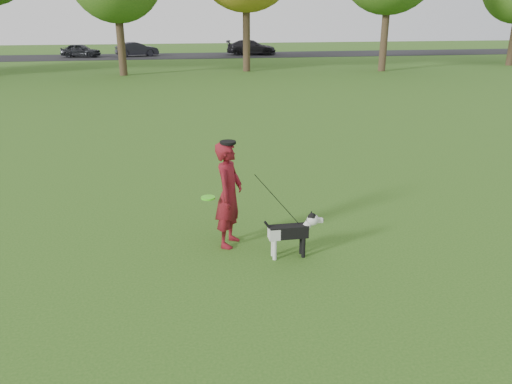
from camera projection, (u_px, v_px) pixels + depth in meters
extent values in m
plane|color=#285116|center=(260.00, 245.00, 8.42)|extent=(120.00, 120.00, 0.00)
cube|color=black|center=(180.00, 56.00, 45.48)|extent=(120.00, 7.00, 0.02)
imported|color=#5B0E0D|center=(229.00, 195.00, 8.18)|extent=(0.67, 0.77, 1.78)
cube|color=black|center=(289.00, 232.00, 7.90)|extent=(0.62, 0.19, 0.20)
cube|color=silver|center=(274.00, 233.00, 7.86)|extent=(0.17, 0.19, 0.18)
cylinder|color=silver|center=(275.00, 250.00, 7.89)|extent=(0.06, 0.06, 0.34)
cylinder|color=silver|center=(273.00, 246.00, 8.01)|extent=(0.06, 0.06, 0.34)
cylinder|color=black|center=(303.00, 248.00, 7.96)|extent=(0.06, 0.06, 0.34)
cylinder|color=black|center=(301.00, 244.00, 8.09)|extent=(0.06, 0.06, 0.34)
cylinder|color=silver|center=(306.00, 227.00, 7.93)|extent=(0.20, 0.12, 0.22)
sphere|color=silver|center=(313.00, 220.00, 7.90)|extent=(0.19, 0.19, 0.19)
sphere|color=black|center=(312.00, 218.00, 7.89)|extent=(0.15, 0.15, 0.15)
cube|color=silver|center=(319.00, 220.00, 7.92)|extent=(0.12, 0.07, 0.07)
sphere|color=black|center=(323.00, 220.00, 7.94)|extent=(0.04, 0.04, 0.04)
cone|color=black|center=(313.00, 215.00, 7.82)|extent=(0.07, 0.07, 0.08)
cone|color=black|center=(311.00, 213.00, 7.91)|extent=(0.07, 0.07, 0.08)
cylinder|color=black|center=(270.00, 229.00, 7.82)|extent=(0.21, 0.04, 0.28)
cylinder|color=black|center=(302.00, 227.00, 7.91)|extent=(0.13, 0.13, 0.02)
imported|color=black|center=(81.00, 50.00, 43.86)|extent=(3.59, 2.11, 1.15)
imported|color=black|center=(137.00, 49.00, 44.64)|extent=(3.94, 2.13, 1.23)
imported|color=black|center=(251.00, 47.00, 46.33)|extent=(4.84, 2.64, 1.33)
cylinder|color=#45E51D|center=(208.00, 198.00, 8.03)|extent=(0.23, 0.23, 0.02)
cylinder|color=black|center=(228.00, 142.00, 7.89)|extent=(0.26, 0.26, 0.04)
cylinder|color=#38281C|center=(121.00, 41.00, 30.68)|extent=(0.48, 0.48, 4.20)
cylinder|color=#38281C|center=(246.00, 32.00, 32.78)|extent=(0.48, 0.48, 5.04)
cylinder|color=#38281C|center=(384.00, 34.00, 32.91)|extent=(0.48, 0.48, 4.83)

